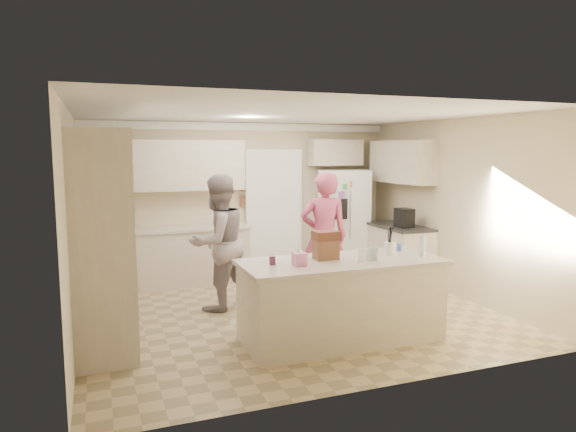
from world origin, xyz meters
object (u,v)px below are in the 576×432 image
object	(u,v)px
tissue_box	(299,259)
teen_girl	(324,237)
teen_boy	(218,242)
refrigerator	(343,220)
dollhouse_body	(326,250)
utensil_crock	(390,249)
coffee_maker	(404,218)
island_base	(341,302)

from	to	relation	value
tissue_box	teen_girl	distance (m)	1.90
teen_boy	teen_girl	size ratio (longest dim) A/B	0.99
refrigerator	dollhouse_body	distance (m)	3.45
utensil_crock	teen_boy	size ratio (longest dim) A/B	0.08
refrigerator	tissue_box	xyz separation A→B (m)	(-2.11, -3.19, 0.10)
refrigerator	dollhouse_body	size ratio (longest dim) A/B	6.92
coffee_maker	tissue_box	distance (m)	3.28
refrigerator	utensil_crock	distance (m)	3.18
utensil_crock	tissue_box	size ratio (longest dim) A/B	1.07
tissue_box	refrigerator	bearing A→B (deg)	56.52
tissue_box	teen_girl	xyz separation A→B (m)	(1.01, 1.60, -0.07)
coffee_maker	dollhouse_body	world-z (taller)	coffee_maker
tissue_box	utensil_crock	bearing A→B (deg)	7.13
coffee_maker	utensil_crock	xyz separation A→B (m)	(-1.40, -1.85, -0.07)
coffee_maker	teen_boy	xyz separation A→B (m)	(-3.08, -0.27, -0.16)
refrigerator	dollhouse_body	bearing A→B (deg)	-98.23
island_base	coffee_maker	bearing A→B (deg)	42.83
refrigerator	utensil_crock	bearing A→B (deg)	-85.13
coffee_maker	teen_boy	bearing A→B (deg)	-174.95
tissue_box	coffee_maker	bearing A→B (deg)	37.57
coffee_maker	teen_girl	xyz separation A→B (m)	(-1.59, -0.40, -0.15)
utensil_crock	teen_boy	world-z (taller)	teen_boy
refrigerator	tissue_box	bearing A→B (deg)	-101.95
dollhouse_body	teen_boy	size ratio (longest dim) A/B	0.14
coffee_maker	teen_boy	distance (m)	3.10
island_base	dollhouse_body	xyz separation A→B (m)	(-0.15, 0.10, 0.60)
utensil_crock	teen_girl	distance (m)	1.46
coffee_maker	teen_girl	world-z (taller)	teen_girl
utensil_crock	tissue_box	distance (m)	1.21
coffee_maker	teen_girl	size ratio (longest dim) A/B	0.16
utensil_crock	teen_girl	bearing A→B (deg)	97.30
coffee_maker	teen_girl	bearing A→B (deg)	-165.82
coffee_maker	utensil_crock	size ratio (longest dim) A/B	2.00
utensil_crock	teen_boy	xyz separation A→B (m)	(-1.68, 1.58, -0.09)
refrigerator	coffee_maker	distance (m)	1.30
island_base	teen_boy	world-z (taller)	teen_boy
refrigerator	utensil_crock	xyz separation A→B (m)	(-0.91, -3.04, 0.10)
dollhouse_body	teen_boy	distance (m)	1.77
dollhouse_body	teen_girl	size ratio (longest dim) A/B	0.14
refrigerator	tissue_box	distance (m)	3.83
utensil_crock	teen_girl	size ratio (longest dim) A/B	0.08
coffee_maker	utensil_crock	bearing A→B (deg)	-127.12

